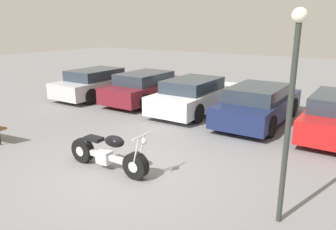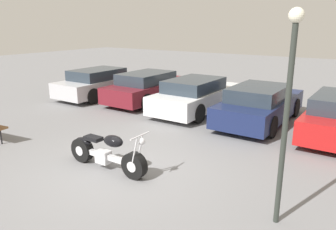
{
  "view_description": "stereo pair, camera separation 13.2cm",
  "coord_description": "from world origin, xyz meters",
  "px_view_note": "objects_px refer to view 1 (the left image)",
  "views": [
    {
      "loc": [
        4.68,
        -5.27,
        3.29
      ],
      "look_at": [
        -0.1,
        2.03,
        0.85
      ],
      "focal_mm": 35.0,
      "sensor_mm": 36.0,
      "label": 1
    },
    {
      "loc": [
        4.79,
        -5.2,
        3.29
      ],
      "look_at": [
        -0.1,
        2.03,
        0.85
      ],
      "focal_mm": 35.0,
      "sensor_mm": 36.0,
      "label": 2
    }
  ],
  "objects_px": {
    "motorcycle": "(107,153)",
    "parked_car_maroon": "(147,87)",
    "parked_car_white": "(195,95)",
    "parked_car_silver": "(99,83)",
    "parked_car_navy": "(259,104)",
    "lamp_post": "(291,96)"
  },
  "relations": [
    {
      "from": "motorcycle",
      "to": "parked_car_maroon",
      "type": "height_order",
      "value": "parked_car_maroon"
    },
    {
      "from": "parked_car_maroon",
      "to": "parked_car_white",
      "type": "height_order",
      "value": "same"
    },
    {
      "from": "parked_car_silver",
      "to": "parked_car_white",
      "type": "height_order",
      "value": "same"
    },
    {
      "from": "parked_car_navy",
      "to": "parked_car_white",
      "type": "bearing_deg",
      "value": 177.86
    },
    {
      "from": "motorcycle",
      "to": "parked_car_navy",
      "type": "height_order",
      "value": "parked_car_navy"
    },
    {
      "from": "parked_car_white",
      "to": "parked_car_navy",
      "type": "distance_m",
      "value": 2.53
    },
    {
      "from": "motorcycle",
      "to": "parked_car_white",
      "type": "distance_m",
      "value": 5.86
    },
    {
      "from": "motorcycle",
      "to": "parked_car_maroon",
      "type": "distance_m",
      "value": 6.98
    },
    {
      "from": "parked_car_white",
      "to": "parked_car_navy",
      "type": "relative_size",
      "value": 1.0
    },
    {
      "from": "motorcycle",
      "to": "parked_car_silver",
      "type": "xyz_separation_m",
      "value": [
        -5.9,
        5.7,
        0.24
      ]
    },
    {
      "from": "parked_car_maroon",
      "to": "parked_car_silver",
      "type": "bearing_deg",
      "value": -171.02
    },
    {
      "from": "parked_car_silver",
      "to": "parked_car_navy",
      "type": "height_order",
      "value": "same"
    },
    {
      "from": "motorcycle",
      "to": "lamp_post",
      "type": "bearing_deg",
      "value": 1.18
    },
    {
      "from": "parked_car_navy",
      "to": "lamp_post",
      "type": "relative_size",
      "value": 1.28
    },
    {
      "from": "parked_car_silver",
      "to": "lamp_post",
      "type": "bearing_deg",
      "value": -29.78
    },
    {
      "from": "parked_car_maroon",
      "to": "parked_car_navy",
      "type": "height_order",
      "value": "same"
    },
    {
      "from": "parked_car_silver",
      "to": "parked_car_maroon",
      "type": "bearing_deg",
      "value": 8.98
    },
    {
      "from": "motorcycle",
      "to": "lamp_post",
      "type": "distance_m",
      "value": 4.33
    },
    {
      "from": "motorcycle",
      "to": "parked_car_silver",
      "type": "distance_m",
      "value": 8.21
    },
    {
      "from": "parked_car_silver",
      "to": "parked_car_navy",
      "type": "relative_size",
      "value": 1.0
    },
    {
      "from": "motorcycle",
      "to": "parked_car_white",
      "type": "xyz_separation_m",
      "value": [
        -0.84,
        5.79,
        0.24
      ]
    },
    {
      "from": "parked_car_maroon",
      "to": "lamp_post",
      "type": "xyz_separation_m",
      "value": [
        7.3,
        -6.02,
        1.58
      ]
    }
  ]
}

